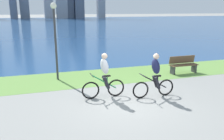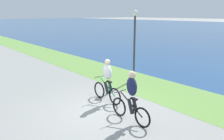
# 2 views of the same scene
# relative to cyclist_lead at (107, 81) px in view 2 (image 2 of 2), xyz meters

# --- Properties ---
(ground_plane) EXTENTS (300.00, 300.00, 0.00)m
(ground_plane) POSITION_rel_cyclist_lead_xyz_m (0.61, -0.82, -0.84)
(ground_plane) COLOR gray
(grass_strip_bayside) EXTENTS (120.00, 2.91, 0.01)m
(grass_strip_bayside) POSITION_rel_cyclist_lead_xyz_m (0.61, 2.77, -0.84)
(grass_strip_bayside) COLOR #6B9947
(grass_strip_bayside) RESTS_ON ground
(cyclist_lead) EXTENTS (1.67, 0.52, 1.71)m
(cyclist_lead) POSITION_rel_cyclist_lead_xyz_m (0.00, 0.00, 0.00)
(cyclist_lead) COLOR black
(cyclist_lead) RESTS_ON ground
(cyclist_trailing) EXTENTS (1.72, 0.52, 1.69)m
(cyclist_trailing) POSITION_rel_cyclist_lead_xyz_m (1.85, -0.50, -0.01)
(cyclist_trailing) COLOR black
(cyclist_trailing) RESTS_ON ground
(lamppost_tall) EXTENTS (0.28, 0.28, 3.56)m
(lamppost_tall) POSITION_rel_cyclist_lead_xyz_m (-1.49, 2.96, 1.52)
(lamppost_tall) COLOR #38383D
(lamppost_tall) RESTS_ON ground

